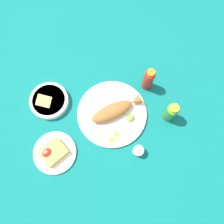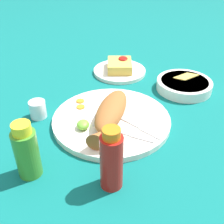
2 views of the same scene
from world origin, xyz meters
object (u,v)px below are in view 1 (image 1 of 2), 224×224
main_plate (112,114)px  fork_far (118,97)px  salt_cup (138,151)px  fried_fish (115,110)px  side_plate_fries (55,153)px  guacamole_bowl (49,101)px  hot_sauce_bottle_green (170,112)px  hot_sauce_bottle_red (148,79)px  fork_near (109,96)px

main_plate → fork_far: size_ratio=2.04×
salt_cup → main_plate: bearing=-97.9°
main_plate → fried_fish: bearing=164.6°
salt_cup → side_plate_fries: (0.31, -0.26, -0.02)m
main_plate → fried_fish: 0.04m
fried_fish → salt_cup: size_ratio=5.03×
main_plate → fork_far: fork_far is taller
fork_far → guacamole_bowl: (0.29, -0.22, 0.00)m
side_plate_fries → guacamole_bowl: (-0.14, -0.23, 0.01)m
hot_sauce_bottle_green → salt_cup: 0.25m
salt_cup → guacamole_bowl: bearing=-70.7°
side_plate_fries → guacamole_bowl: bearing=-121.1°
hot_sauce_bottle_red → side_plate_fries: 0.59m
main_plate → fried_fish: size_ratio=1.30×
hot_sauce_bottle_red → main_plate: bearing=1.0°
fork_far → side_plate_fries: fork_far is taller
main_plate → fried_fish: (-0.01, 0.00, 0.04)m
fried_fish → guacamole_bowl: size_ratio=1.39×
hot_sauce_bottle_green → fork_near: bearing=-59.6°
fried_fish → side_plate_fries: 0.36m
salt_cup → side_plate_fries: size_ratio=0.26×
salt_cup → guacamole_bowl: size_ratio=0.28×
side_plate_fries → hot_sauce_bottle_red: bearing=177.2°
hot_sauce_bottle_red → side_plate_fries: bearing=-2.8°
main_plate → salt_cup: bearing=82.1°
main_plate → salt_cup: 0.23m
fork_near → guacamole_bowl: bearing=95.5°
main_plate → hot_sauce_bottle_green: (-0.21, 0.20, 0.06)m
hot_sauce_bottle_green → guacamole_bowl: bearing=-48.1°
fork_far → side_plate_fries: 0.43m
fork_far → hot_sauce_bottle_green: (-0.13, 0.24, 0.05)m
fork_far → salt_cup: salt_cup is taller
fork_far → hot_sauce_bottle_red: (-0.16, 0.04, 0.06)m
fried_fish → side_plate_fries: fried_fish is taller
fork_near → salt_cup: 0.32m
fork_far → guacamole_bowl: 0.36m
main_plate → hot_sauce_bottle_red: 0.25m
side_plate_fries → salt_cup: bearing=139.9°
guacamole_bowl → hot_sauce_bottle_red: bearing=149.9°
fork_near → side_plate_fries: 0.39m
main_plate → fork_near: 0.09m
side_plate_fries → guacamole_bowl: 0.27m
hot_sauce_bottle_red → guacamole_bowl: 0.52m
fried_fish → fork_near: 0.09m
fried_fish → hot_sauce_bottle_green: bearing=150.7°
hot_sauce_bottle_red → side_plate_fries: (0.59, -0.03, -0.07)m
hot_sauce_bottle_red → fried_fish: bearing=2.1°
fork_far → hot_sauce_bottle_green: bearing=-128.7°
hot_sauce_bottle_red → side_plate_fries: size_ratio=0.77×
hot_sauce_bottle_red → hot_sauce_bottle_green: (0.04, 0.20, -0.01)m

